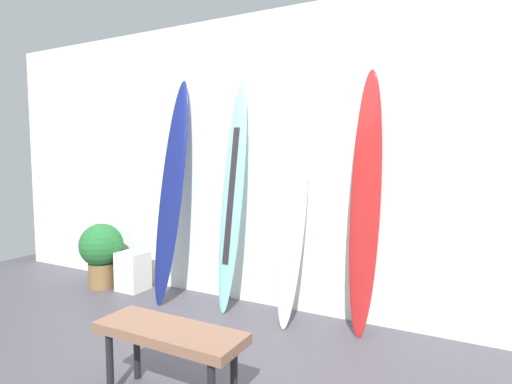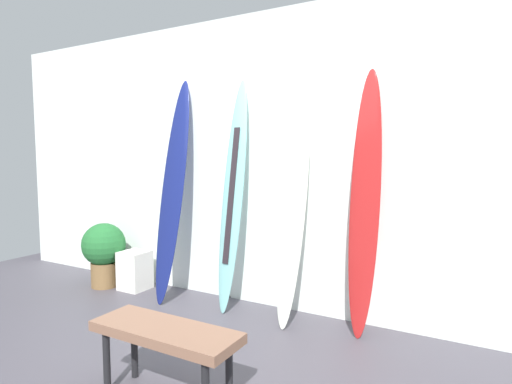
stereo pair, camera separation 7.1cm
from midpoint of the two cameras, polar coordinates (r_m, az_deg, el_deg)
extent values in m
cube|color=#4C4851|center=(3.30, -8.87, -21.72)|extent=(8.00, 8.00, 0.04)
cube|color=silver|center=(4.06, 1.99, 4.16)|extent=(7.20, 0.20, 2.80)
ellipsoid|color=navy|center=(4.26, -11.89, 0.28)|extent=(0.28, 0.53, 2.23)
ellipsoid|color=#7BBEBC|center=(3.91, -3.72, -0.45)|extent=(0.24, 0.42, 2.18)
cube|color=#282126|center=(3.89, -3.96, -0.42)|extent=(0.07, 0.21, 1.26)
cone|color=black|center=(4.01, -4.46, -13.42)|extent=(0.07, 0.09, 0.11)
ellipsoid|color=silver|center=(3.59, 4.63, -1.20)|extent=(0.25, 0.46, 2.15)
cone|color=black|center=(3.69, 3.73, -15.18)|extent=(0.07, 0.09, 0.11)
ellipsoid|color=red|center=(3.47, 14.12, -1.43)|extent=(0.24, 0.31, 2.16)
cone|color=black|center=(3.62, 13.53, -15.69)|extent=(0.07, 0.08, 0.11)
cube|color=white|center=(4.82, -16.84, -10.26)|extent=(0.28, 0.28, 0.42)
cylinder|color=brown|center=(5.03, -20.61, -10.54)|extent=(0.29, 0.29, 0.27)
sphere|color=#246931|center=(4.96, -20.74, -6.78)|extent=(0.47, 0.47, 0.47)
cube|color=#865E48|center=(2.63, -12.54, -18.19)|extent=(0.93, 0.33, 0.06)
cylinder|color=black|center=(2.90, -20.02, -21.16)|extent=(0.04, 0.04, 0.40)
cylinder|color=black|center=(3.04, -16.62, -19.78)|extent=(0.04, 0.04, 0.40)
cylinder|color=black|center=(2.62, -3.87, -23.86)|extent=(0.04, 0.04, 0.40)
camera|label=1|loc=(0.04, -90.54, -0.05)|focal=29.33mm
camera|label=2|loc=(0.04, 89.46, 0.05)|focal=29.33mm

